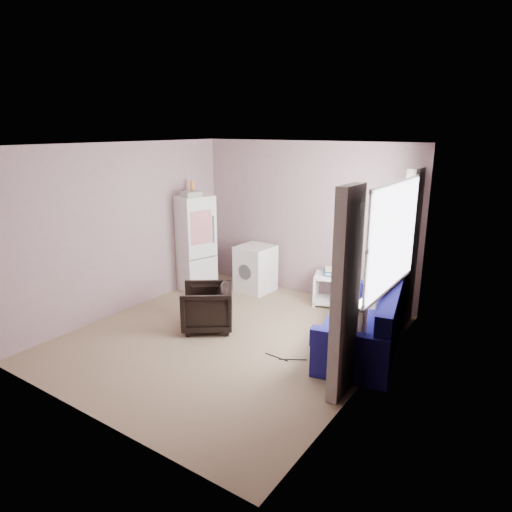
{
  "coord_description": "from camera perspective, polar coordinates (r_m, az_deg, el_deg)",
  "views": [
    {
      "loc": [
        3.41,
        -4.37,
        2.7
      ],
      "look_at": [
        0.05,
        0.6,
        1.0
      ],
      "focal_mm": 32.0,
      "sensor_mm": 36.0,
      "label": 1
    }
  ],
  "objects": [
    {
      "name": "fridge",
      "position": [
        7.8,
        -7.71,
        1.73
      ],
      "size": [
        0.69,
        0.69,
        1.84
      ],
      "rotation": [
        0.0,
        0.0,
        -0.29
      ],
      "color": "silver",
      "rests_on": "ground"
    },
    {
      "name": "floor_cables",
      "position": [
        5.66,
        3.6,
        -12.64
      ],
      "size": [
        0.51,
        0.19,
        0.01
      ],
      "rotation": [
        0.0,
        0.0,
        0.29
      ],
      "color": "black",
      "rests_on": "ground"
    },
    {
      "name": "room",
      "position": [
        5.72,
        -3.58,
        1.14
      ],
      "size": [
        3.84,
        4.24,
        2.54
      ],
      "color": "#967D62",
      "rests_on": "ground"
    },
    {
      "name": "armchair",
      "position": [
        6.33,
        -6.16,
        -6.14
      ],
      "size": [
        0.9,
        0.91,
        0.69
      ],
      "primitive_type": "imported",
      "rotation": [
        0.0,
        0.0,
        -0.94
      ],
      "color": "black",
      "rests_on": "ground"
    },
    {
      "name": "sofa",
      "position": [
        5.89,
        13.62,
        -8.65
      ],
      "size": [
        1.23,
        2.01,
        0.84
      ],
      "rotation": [
        0.0,
        0.0,
        0.22
      ],
      "color": "navy",
      "rests_on": "ground"
    },
    {
      "name": "window_dressing",
      "position": [
        5.56,
        15.59,
        -1.43
      ],
      "size": [
        0.17,
        2.62,
        2.18
      ],
      "color": "white",
      "rests_on": "ground"
    },
    {
      "name": "washing_machine",
      "position": [
        7.72,
        -0.07,
        -1.44
      ],
      "size": [
        0.59,
        0.59,
        0.78
      ],
      "rotation": [
        0.0,
        0.0,
        -0.07
      ],
      "color": "silver",
      "rests_on": "ground"
    },
    {
      "name": "side_table",
      "position": [
        7.26,
        9.08,
        -3.86
      ],
      "size": [
        0.56,
        0.56,
        0.6
      ],
      "rotation": [
        0.0,
        0.0,
        0.33
      ],
      "color": "white",
      "rests_on": "ground"
    }
  ]
}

